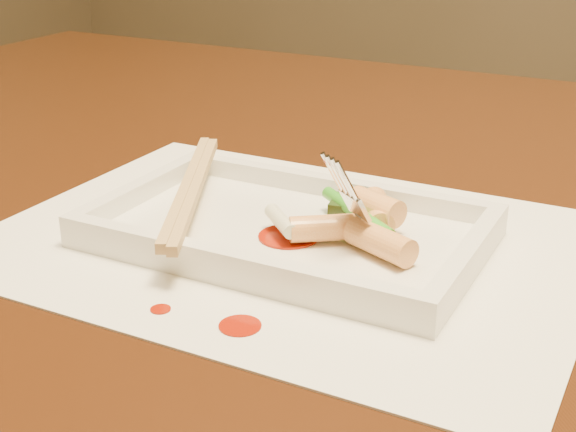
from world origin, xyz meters
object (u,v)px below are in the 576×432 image
at_px(chopstick_a, 187,186).
at_px(fork, 400,132).
at_px(placemat, 288,241).
at_px(table, 338,282).
at_px(plate_base, 288,235).

height_order(chopstick_a, fork, fork).
height_order(placemat, fork, fork).
bearing_deg(chopstick_a, table, 67.63).
height_order(table, placemat, placemat).
distance_m(placemat, chopstick_a, 0.09).
height_order(plate_base, fork, fork).
bearing_deg(fork, placemat, -165.58).
distance_m(table, chopstick_a, 0.20).
bearing_deg(plate_base, chopstick_a, 180.00).
relative_size(chopstick_a, fork, 1.54).
height_order(plate_base, chopstick_a, chopstick_a).
bearing_deg(plate_base, placemat, 180.00).
bearing_deg(fork, chopstick_a, -173.25).
distance_m(placemat, fork, 0.11).
height_order(table, plate_base, plate_base).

